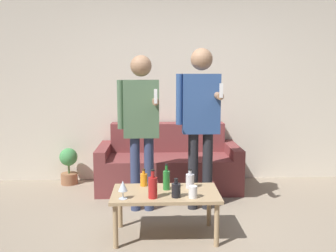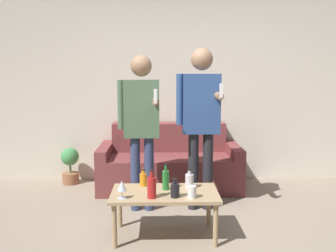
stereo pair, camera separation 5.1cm
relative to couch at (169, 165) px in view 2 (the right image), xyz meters
name	(u,v)px [view 2 (the right image)]	position (x,y,z in m)	size (l,w,h in m)	color
ground_plane	(196,250)	(0.17, -1.76, -0.30)	(16.00, 16.00, 0.00)	gray
wall_back	(181,83)	(0.17, 0.42, 1.05)	(8.00, 0.06, 2.70)	beige
couch	(169,165)	(0.00, 0.00, 0.00)	(1.80, 0.81, 0.82)	brown
coffee_table	(165,197)	(-0.08, -1.49, 0.08)	(0.97, 0.54, 0.42)	tan
bottle_orange	(143,179)	(-0.29, -1.29, 0.19)	(0.07, 0.07, 0.17)	orange
bottle_green	(189,180)	(0.15, -1.37, 0.20)	(0.08, 0.08, 0.18)	silver
bottle_dark	(175,190)	(0.00, -1.63, 0.19)	(0.08, 0.08, 0.17)	black
bottle_yellow	(152,187)	(-0.20, -1.64, 0.22)	(0.08, 0.08, 0.25)	#B21E1E
bottle_red	(166,179)	(-0.07, -1.41, 0.22)	(0.06, 0.06, 0.24)	#23752D
wine_glass_near	(122,186)	(-0.45, -1.66, 0.23)	(0.08, 0.08, 0.16)	silver
cup_on_table	(192,192)	(0.15, -1.65, 0.18)	(0.08, 0.08, 0.11)	white
person_standing_left	(141,119)	(-0.32, -0.82, 0.71)	(0.44, 0.42, 1.67)	navy
person_standing_right	(201,114)	(0.31, -0.79, 0.75)	(0.47, 0.44, 1.75)	#232328
potted_plant	(70,164)	(-1.33, 0.19, -0.03)	(0.24, 0.24, 0.49)	#936042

